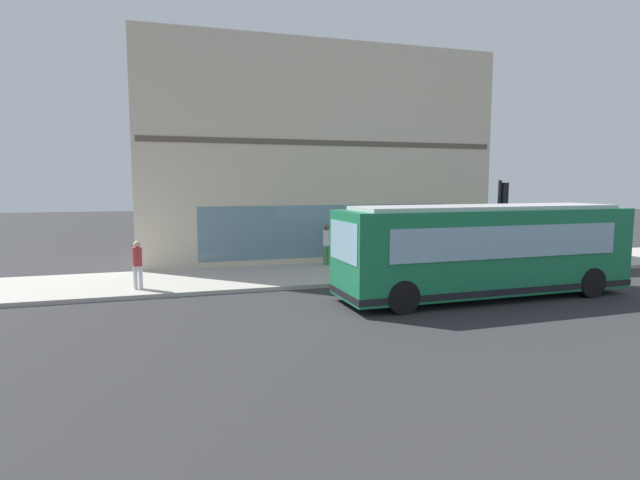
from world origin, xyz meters
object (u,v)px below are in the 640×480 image
object	(u,v)px
traffic_light_near_corner	(502,208)
fire_hydrant	(370,266)
pedestrian_walking_along_curb	(327,242)
pedestrian_near_building_entrance	(481,243)
pedestrian_near_hydrant	(137,262)
city_bus_nearside	(484,251)

from	to	relation	value
traffic_light_near_corner	fire_hydrant	xyz separation A→B (m)	(0.86, 5.43, -2.27)
traffic_light_near_corner	pedestrian_walking_along_curb	bearing A→B (deg)	60.56
fire_hydrant	pedestrian_near_building_entrance	bearing A→B (deg)	-75.93
traffic_light_near_corner	pedestrian_near_building_entrance	world-z (taller)	traffic_light_near_corner
pedestrian_near_hydrant	pedestrian_walking_along_curb	world-z (taller)	pedestrian_walking_along_curb
city_bus_nearside	pedestrian_near_building_entrance	xyz separation A→B (m)	(5.78, -3.87, -0.52)
traffic_light_near_corner	pedestrian_near_building_entrance	distance (m)	3.06
pedestrian_near_hydrant	pedestrian_near_building_entrance	size ratio (longest dim) A/B	1.08
city_bus_nearside	pedestrian_near_hydrant	size ratio (longest dim) A/B	6.04
city_bus_nearside	fire_hydrant	world-z (taller)	city_bus_nearside
pedestrian_walking_along_curb	pedestrian_near_building_entrance	xyz separation A→B (m)	(-1.20, -7.13, -0.17)
city_bus_nearside	fire_hydrant	xyz separation A→B (m)	(4.24, 2.29, -1.04)
pedestrian_walking_along_curb	pedestrian_near_building_entrance	bearing A→B (deg)	-99.59
traffic_light_near_corner	pedestrian_walking_along_curb	distance (m)	7.51
city_bus_nearside	fire_hydrant	distance (m)	4.93
city_bus_nearside	pedestrian_near_hydrant	bearing A→B (deg)	70.10
fire_hydrant	traffic_light_near_corner	bearing A→B (deg)	-99.01
traffic_light_near_corner	pedestrian_near_hydrant	bearing A→B (deg)	87.49
city_bus_nearside	pedestrian_near_hydrant	xyz separation A→B (m)	(4.00, 11.05, -0.44)
city_bus_nearside	pedestrian_near_building_entrance	size ratio (longest dim) A/B	6.51
fire_hydrant	pedestrian_near_hydrant	world-z (taller)	pedestrian_near_hydrant
fire_hydrant	pedestrian_near_hydrant	distance (m)	8.79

